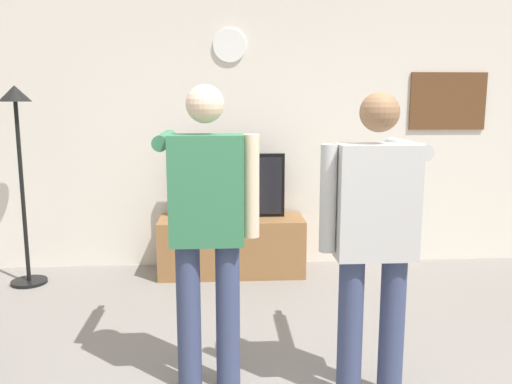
{
  "coord_description": "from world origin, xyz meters",
  "views": [
    {
      "loc": [
        -0.29,
        -2.39,
        1.68
      ],
      "look_at": [
        -0.06,
        1.2,
        1.05
      ],
      "focal_mm": 37.2,
      "sensor_mm": 36.0,
      "label": 1
    }
  ],
  "objects_px": {
    "person_standing_nearer_couch": "(374,230)",
    "television": "(231,186)",
    "person_standing_nearer_lamp": "(207,221)",
    "framed_picture": "(448,101)",
    "floor_lamp": "(19,144)",
    "wall_clock": "(230,46)",
    "tv_stand": "(232,246)"
  },
  "relations": [
    {
      "from": "person_standing_nearer_couch",
      "to": "television",
      "type": "bearing_deg",
      "value": 108.0
    },
    {
      "from": "television",
      "to": "person_standing_nearer_lamp",
      "type": "bearing_deg",
      "value": -94.69
    },
    {
      "from": "framed_picture",
      "to": "person_standing_nearer_couch",
      "type": "relative_size",
      "value": 0.45
    },
    {
      "from": "television",
      "to": "floor_lamp",
      "type": "distance_m",
      "value": 1.94
    },
    {
      "from": "television",
      "to": "wall_clock",
      "type": "relative_size",
      "value": 3.24
    },
    {
      "from": "wall_clock",
      "to": "framed_picture",
      "type": "distance_m",
      "value": 2.26
    },
    {
      "from": "tv_stand",
      "to": "framed_picture",
      "type": "height_order",
      "value": "framed_picture"
    },
    {
      "from": "television",
      "to": "person_standing_nearer_couch",
      "type": "relative_size",
      "value": 0.6
    },
    {
      "from": "framed_picture",
      "to": "person_standing_nearer_couch",
      "type": "bearing_deg",
      "value": -119.91
    },
    {
      "from": "tv_stand",
      "to": "framed_picture",
      "type": "xyz_separation_m",
      "value": [
        2.19,
        0.3,
        1.38
      ]
    },
    {
      "from": "person_standing_nearer_lamp",
      "to": "floor_lamp",
      "type": "bearing_deg",
      "value": 132.3
    },
    {
      "from": "television",
      "to": "person_standing_nearer_lamp",
      "type": "relative_size",
      "value": 0.58
    },
    {
      "from": "floor_lamp",
      "to": "person_standing_nearer_lamp",
      "type": "height_order",
      "value": "floor_lamp"
    },
    {
      "from": "floor_lamp",
      "to": "person_standing_nearer_lamp",
      "type": "xyz_separation_m",
      "value": [
        1.71,
        -1.87,
        -0.29
      ]
    },
    {
      "from": "person_standing_nearer_lamp",
      "to": "person_standing_nearer_couch",
      "type": "height_order",
      "value": "person_standing_nearer_lamp"
    },
    {
      "from": "television",
      "to": "framed_picture",
      "type": "bearing_deg",
      "value": 6.46
    },
    {
      "from": "wall_clock",
      "to": "floor_lamp",
      "type": "relative_size",
      "value": 0.18
    },
    {
      "from": "floor_lamp",
      "to": "person_standing_nearer_couch",
      "type": "bearing_deg",
      "value": -38.07
    },
    {
      "from": "framed_picture",
      "to": "person_standing_nearer_couch",
      "type": "xyz_separation_m",
      "value": [
        -1.45,
        -2.53,
        -0.68
      ]
    },
    {
      "from": "floor_lamp",
      "to": "wall_clock",
      "type": "bearing_deg",
      "value": 14.1
    },
    {
      "from": "tv_stand",
      "to": "person_standing_nearer_lamp",
      "type": "height_order",
      "value": "person_standing_nearer_lamp"
    },
    {
      "from": "tv_stand",
      "to": "framed_picture",
      "type": "relative_size",
      "value": 1.78
    },
    {
      "from": "television",
      "to": "framed_picture",
      "type": "relative_size",
      "value": 1.32
    },
    {
      "from": "tv_stand",
      "to": "person_standing_nearer_couch",
      "type": "xyz_separation_m",
      "value": [
        0.74,
        -2.23,
        0.7
      ]
    },
    {
      "from": "framed_picture",
      "to": "floor_lamp",
      "type": "bearing_deg",
      "value": -173.32
    },
    {
      "from": "wall_clock",
      "to": "person_standing_nearer_couch",
      "type": "height_order",
      "value": "wall_clock"
    },
    {
      "from": "tv_stand",
      "to": "person_standing_nearer_lamp",
      "type": "relative_size",
      "value": 0.79
    },
    {
      "from": "tv_stand",
      "to": "person_standing_nearer_couch",
      "type": "relative_size",
      "value": 0.81
    },
    {
      "from": "floor_lamp",
      "to": "person_standing_nearer_couch",
      "type": "relative_size",
      "value": 1.05
    },
    {
      "from": "television",
      "to": "person_standing_nearer_couch",
      "type": "xyz_separation_m",
      "value": [
        0.74,
        -2.28,
        0.12
      ]
    },
    {
      "from": "television",
      "to": "wall_clock",
      "type": "xyz_separation_m",
      "value": [
        0.0,
        0.24,
        1.33
      ]
    },
    {
      "from": "framed_picture",
      "to": "person_standing_nearer_lamp",
      "type": "bearing_deg",
      "value": -135.19
    }
  ]
}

